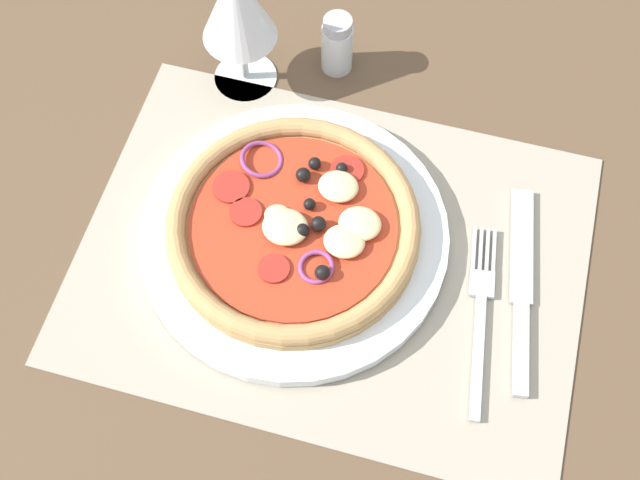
{
  "coord_description": "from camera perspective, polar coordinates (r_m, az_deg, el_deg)",
  "views": [
    {
      "loc": [
        7.33,
        -31.25,
        66.15
      ],
      "look_at": [
        -1.15,
        0.0,
        2.79
      ],
      "focal_mm": 45.35,
      "sensor_mm": 36.0,
      "label": 1
    }
  ],
  "objects": [
    {
      "name": "plate",
      "position": [
        0.73,
        -1.87,
        0.37
      ],
      "size": [
        28.12,
        28.12,
        1.39
      ],
      "primitive_type": "cylinder",
      "color": "white",
      "rests_on": "placemat"
    },
    {
      "name": "pizza",
      "position": [
        0.72,
        -1.83,
        1.06
      ],
      "size": [
        22.76,
        22.76,
        2.68
      ],
      "color": "tan",
      "rests_on": "plate"
    },
    {
      "name": "wine_glass",
      "position": [
        0.77,
        -5.92,
        16.15
      ],
      "size": [
        7.2,
        7.2,
        14.9
      ],
      "color": "silver",
      "rests_on": "ground_plane"
    },
    {
      "name": "pepper_shaker",
      "position": [
        0.83,
        1.21,
        13.63
      ],
      "size": [
        3.2,
        3.2,
        6.7
      ],
      "color": "silver",
      "rests_on": "ground_plane"
    },
    {
      "name": "placemat",
      "position": [
        0.73,
        0.86,
        -1.13
      ],
      "size": [
        45.22,
        33.68,
        0.4
      ],
      "primitive_type": "cube",
      "color": "#A39984",
      "rests_on": "ground_plane"
    },
    {
      "name": "ground_plane",
      "position": [
        0.75,
        0.85,
        -1.6
      ],
      "size": [
        190.0,
        140.0,
        2.4
      ],
      "primitive_type": "cube",
      "color": "brown"
    },
    {
      "name": "fork",
      "position": [
        0.72,
        11.26,
        -4.75
      ],
      "size": [
        3.73,
        18.05,
        0.44
      ],
      "rotation": [
        0.0,
        0.0,
        1.7
      ],
      "color": "#B2B5BA",
      "rests_on": "placemat"
    },
    {
      "name": "knife",
      "position": [
        0.74,
        14.03,
        -3.09
      ],
      "size": [
        4.45,
        20.03,
        0.62
      ],
      "rotation": [
        0.0,
        0.0,
        1.71
      ],
      "color": "#B2B5BA",
      "rests_on": "placemat"
    }
  ]
}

